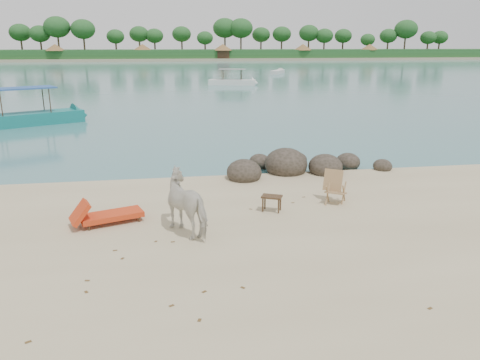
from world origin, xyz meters
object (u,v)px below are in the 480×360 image
object	(u,v)px
boulders	(293,166)
side_table	(272,205)
cow	(190,204)
lounge_chair	(112,213)
boat_near	(22,94)
deck_chair	(336,189)

from	to	relation	value
boulders	side_table	bearing A→B (deg)	-113.37
cow	lounge_chair	size ratio (longest dim) A/B	0.91
cow	lounge_chair	world-z (taller)	cow
boat_near	lounge_chair	bearing A→B (deg)	-96.94
deck_chair	boat_near	world-z (taller)	boat_near
cow	side_table	distance (m)	2.67
cow	lounge_chair	xyz separation A→B (m)	(-2.03, 0.94, -0.47)
side_table	boat_near	size ratio (longest dim) A/B	0.08
boulders	cow	size ratio (longest dim) A/B	3.49
boulders	boat_near	distance (m)	18.38
side_table	boat_near	world-z (taller)	boat_near
side_table	boat_near	xyz separation A→B (m)	(-11.09, 17.13, 1.57)
lounge_chair	boat_near	size ratio (longest dim) A/B	0.27
lounge_chair	side_table	bearing A→B (deg)	-16.56
boulders	side_table	xyz separation A→B (m)	(-1.76, -4.09, 0.00)
side_table	boat_near	distance (m)	20.46
side_table	lounge_chair	bearing A→B (deg)	-152.51
lounge_chair	deck_chair	bearing A→B (deg)	-13.86
cow	side_table	bearing A→B (deg)	173.14
side_table	lounge_chair	distance (m)	4.39
cow	side_table	xyz separation A→B (m)	(2.36, 1.13, -0.54)
boulders	deck_chair	bearing A→B (deg)	-85.74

